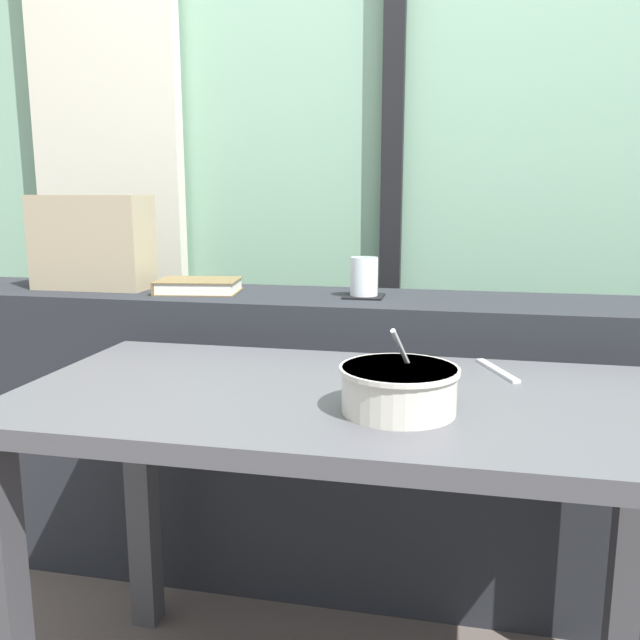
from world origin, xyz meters
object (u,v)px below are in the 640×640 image
closed_book (198,286)px  coaster_square (364,296)px  soup_bowl (399,390)px  breakfast_table (350,453)px  juice_glass (364,279)px  fork_utensil (497,370)px  throw_pillow (93,242)px

closed_book → coaster_square: bearing=1.0°
soup_bowl → breakfast_table: bearing=136.4°
juice_glass → fork_utensil: juice_glass is taller
breakfast_table → juice_glass: bearing=96.0°
throw_pillow → coaster_square: bearing=-0.3°
breakfast_table → closed_book: size_ratio=5.08×
juice_glass → soup_bowl: juice_glass is taller
soup_bowl → fork_utensil: 0.33m
juice_glass → fork_utensil: 0.50m
soup_bowl → juice_glass: bearing=103.3°
throw_pillow → fork_utensil: size_ratio=1.88×
juice_glass → fork_utensil: bearing=-48.1°
juice_glass → throw_pillow: (-0.77, 0.00, 0.08)m
fork_utensil → soup_bowl: bearing=-142.8°
throw_pillow → soup_bowl: bearing=-35.2°
closed_book → fork_utensil: bearing=-24.4°
throw_pillow → soup_bowl: (0.92, -0.65, -0.18)m
fork_utensil → closed_book: bearing=133.5°
juice_glass → soup_bowl: 0.67m
breakfast_table → fork_utensil: fork_utensil is taller
juice_glass → breakfast_table: bearing=-84.0°
coaster_square → soup_bowl: 0.66m
closed_book → throw_pillow: throw_pillow is taller
breakfast_table → throw_pillow: throw_pillow is taller
coaster_square → throw_pillow: bearing=179.7°
juice_glass → fork_utensil: size_ratio=0.58×
breakfast_table → soup_bowl: size_ratio=6.17×
juice_glass → throw_pillow: bearing=179.7°
coaster_square → closed_book: 0.45m
coaster_square → juice_glass: size_ratio=1.01×
juice_glass → closed_book: (-0.45, -0.01, -0.03)m
breakfast_table → closed_book: closed_book is taller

